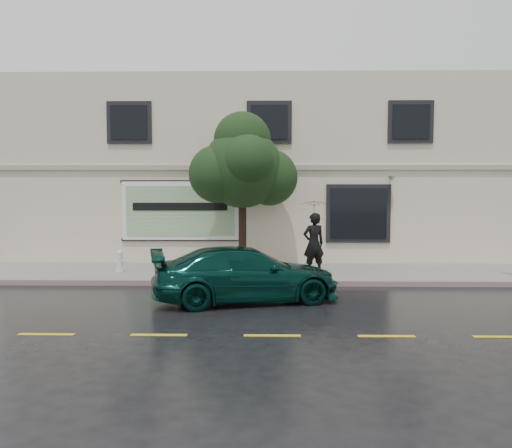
{
  "coord_description": "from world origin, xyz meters",
  "views": [
    {
      "loc": [
        -0.14,
        -12.95,
        2.83
      ],
      "look_at": [
        -0.42,
        2.2,
        1.76
      ],
      "focal_mm": 35.0,
      "sensor_mm": 36.0,
      "label": 1
    }
  ],
  "objects_px": {
    "pedestrian": "(314,244)",
    "fire_hydrant": "(120,261)",
    "street_tree": "(242,169)",
    "car": "(246,274)"
  },
  "relations": [
    {
      "from": "pedestrian",
      "to": "street_tree",
      "type": "distance_m",
      "value": 3.4
    },
    {
      "from": "car",
      "to": "fire_hydrant",
      "type": "distance_m",
      "value": 5.5
    },
    {
      "from": "pedestrian",
      "to": "car",
      "type": "bearing_deg",
      "value": 37.16
    },
    {
      "from": "car",
      "to": "street_tree",
      "type": "xyz_separation_m",
      "value": [
        -0.27,
        3.96,
        2.81
      ]
    },
    {
      "from": "car",
      "to": "pedestrian",
      "type": "relative_size",
      "value": 2.43
    },
    {
      "from": "car",
      "to": "pedestrian",
      "type": "bearing_deg",
      "value": -46.8
    },
    {
      "from": "pedestrian",
      "to": "fire_hydrant",
      "type": "bearing_deg",
      "value": -23.63
    },
    {
      "from": "street_tree",
      "to": "fire_hydrant",
      "type": "relative_size",
      "value": 6.68
    },
    {
      "from": "fire_hydrant",
      "to": "car",
      "type": "bearing_deg",
      "value": -46.35
    },
    {
      "from": "street_tree",
      "to": "pedestrian",
      "type": "bearing_deg",
      "value": -20.94
    }
  ]
}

